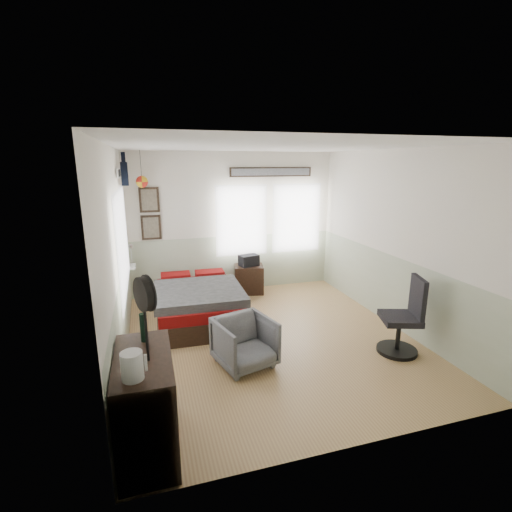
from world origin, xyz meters
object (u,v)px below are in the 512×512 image
object	(u,v)px
dresser	(146,403)
task_chair	(404,323)
nightstand	(249,279)
armchair	(245,342)
bed	(198,303)

from	to	relation	value
dresser	task_chair	world-z (taller)	task_chair
nightstand	task_chair	world-z (taller)	task_chair
dresser	armchair	distance (m)	1.63
armchair	task_chair	size ratio (longest dim) A/B	0.64
armchair	nightstand	world-z (taller)	armchair
bed	task_chair	xyz separation A→B (m)	(2.48, -1.86, 0.15)
dresser	task_chair	bearing A→B (deg)	13.85
dresser	nightstand	bearing A→B (deg)	62.03
bed	armchair	world-z (taller)	armchair
armchair	bed	bearing A→B (deg)	87.91
bed	nightstand	size ratio (longest dim) A/B	3.43
armchair	nightstand	size ratio (longest dim) A/B	1.25
nightstand	task_chair	size ratio (longest dim) A/B	0.52
dresser	task_chair	xyz separation A→B (m)	(3.31, 0.82, -0.02)
nightstand	bed	bearing A→B (deg)	-126.13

